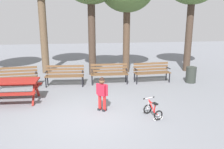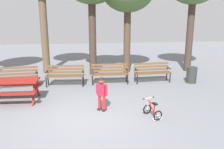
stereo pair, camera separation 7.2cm
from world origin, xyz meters
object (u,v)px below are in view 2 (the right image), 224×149
(kids_bicycle, at_px, (153,111))
(trash_bin, at_px, (192,75))
(picnic_table, at_px, (12,85))
(park_bench_far_left, at_px, (17,75))
(park_bench_left, at_px, (65,74))
(child_standing, at_px, (102,91))
(park_bench_right, at_px, (110,72))
(park_bench_far_right, at_px, (152,71))

(kids_bicycle, distance_m, trash_bin, 4.28)
(picnic_table, xyz_separation_m, park_bench_far_left, (-0.22, 1.62, -0.08))
(park_bench_left, height_order, child_standing, child_standing)
(picnic_table, height_order, trash_bin, picnic_table)
(kids_bicycle, bearing_deg, child_standing, 154.38)
(park_bench_right, xyz_separation_m, child_standing, (-0.59, -2.95, 0.13))
(child_standing, bearing_deg, park_bench_far_right, 49.77)
(park_bench_far_left, relative_size, park_bench_right, 1.01)
(trash_bin, bearing_deg, park_bench_right, 174.35)
(child_standing, height_order, kids_bicycle, child_standing)
(park_bench_far_left, bearing_deg, park_bench_right, 2.14)
(park_bench_far_right, height_order, kids_bicycle, park_bench_far_right)
(park_bench_left, bearing_deg, kids_bicycle, -52.44)
(park_bench_far_left, relative_size, park_bench_far_right, 1.00)
(park_bench_right, relative_size, child_standing, 1.49)
(park_bench_far_left, relative_size, park_bench_left, 1.00)
(park_bench_left, distance_m, kids_bicycle, 4.52)
(park_bench_right, bearing_deg, child_standing, -101.24)
(park_bench_right, height_order, kids_bicycle, park_bench_right)
(park_bench_right, distance_m, child_standing, 3.01)
(trash_bin, bearing_deg, park_bench_far_left, 178.36)
(child_standing, relative_size, trash_bin, 1.54)
(park_bench_right, relative_size, park_bench_far_right, 0.99)
(picnic_table, bearing_deg, park_bench_far_left, 97.74)
(kids_bicycle, bearing_deg, park_bench_far_left, 143.10)
(park_bench_right, relative_size, trash_bin, 2.30)
(park_bench_far_left, height_order, child_standing, child_standing)
(kids_bicycle, xyz_separation_m, trash_bin, (2.73, 3.29, 0.15))
(picnic_table, bearing_deg, trash_bin, 11.10)
(picnic_table, xyz_separation_m, park_bench_right, (3.59, 1.76, -0.08))
(park_bench_left, xyz_separation_m, trash_bin, (5.48, -0.28, -0.16))
(park_bench_left, xyz_separation_m, park_bench_far_right, (3.79, 0.05, 0.00))
(park_bench_far_right, bearing_deg, kids_bicycle, -106.06)
(park_bench_left, bearing_deg, trash_bin, -2.96)
(park_bench_right, height_order, park_bench_far_right, same)
(park_bench_left, bearing_deg, picnic_table, -135.03)
(park_bench_far_left, height_order, park_bench_right, same)
(park_bench_right, distance_m, park_bench_far_right, 1.89)
(park_bench_left, relative_size, park_bench_right, 1.01)
(picnic_table, relative_size, park_bench_right, 1.15)
(park_bench_far_right, distance_m, child_standing, 3.84)
(park_bench_far_left, xyz_separation_m, trash_bin, (7.39, -0.21, -0.16))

